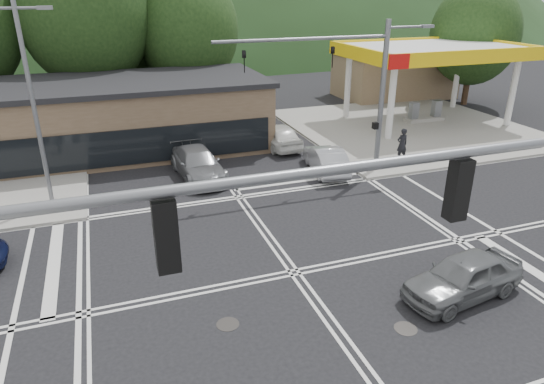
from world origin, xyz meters
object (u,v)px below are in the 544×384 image
object	(u,v)px
car_queue_a	(326,159)
pedestrian	(402,144)
car_queue_b	(278,135)
car_northbound	(198,164)
car_grey_center	(463,277)

from	to	relation	value
car_queue_a	pedestrian	size ratio (longest dim) A/B	2.35
car_queue_a	car_queue_b	xyz separation A→B (m)	(-0.96, 5.00, 0.05)
car_northbound	pedestrian	xyz separation A→B (m)	(11.58, -1.65, 0.33)
car_grey_center	car_northbound	world-z (taller)	car_northbound
car_grey_center	pedestrian	distance (m)	13.29
car_queue_a	car_queue_b	bearing A→B (deg)	-70.00
car_queue_b	car_northbound	bearing A→B (deg)	28.16
car_grey_center	car_queue_a	distance (m)	12.18
car_queue_a	pedestrian	world-z (taller)	pedestrian
car_queue_a	pedestrian	xyz separation A→B (m)	(4.77, -0.10, 0.36)
car_queue_b	car_northbound	size ratio (longest dim) A/B	0.87
car_queue_a	car_queue_b	size ratio (longest dim) A/B	0.97
pedestrian	car_grey_center	bearing A→B (deg)	63.30
car_northbound	car_queue_b	bearing A→B (deg)	26.37
car_queue_b	car_northbound	distance (m)	6.80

